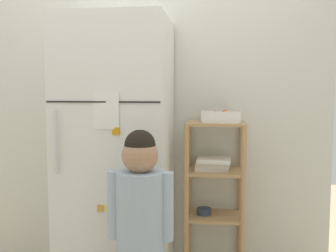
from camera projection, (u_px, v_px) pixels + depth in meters
name	position (u px, v px, depth m)	size (l,w,h in m)	color
kitchen_wall_back	(143.00, 112.00, 2.90)	(2.63, 0.03, 2.22)	silver
refrigerator	(117.00, 154.00, 2.59)	(0.67, 0.67, 1.72)	white
child_standing	(140.00, 211.00, 2.08)	(0.35, 0.26, 1.08)	#4C4C4F
pantry_shelf_unit	(214.00, 181.00, 2.70)	(0.40, 0.31, 1.06)	tan
fruit_bin	(222.00, 117.00, 2.65)	(0.25, 0.17, 0.08)	white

